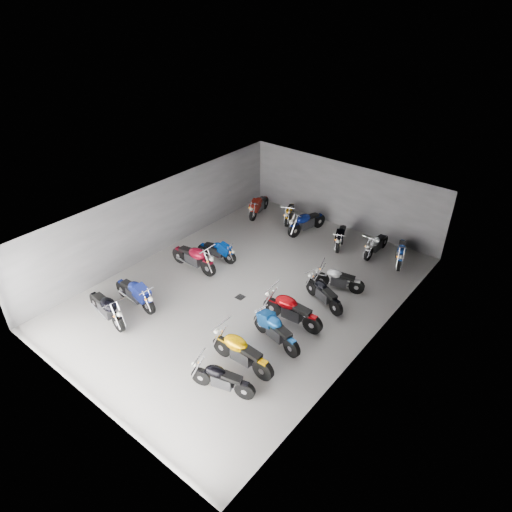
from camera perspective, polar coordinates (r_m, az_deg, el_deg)
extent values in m
plane|color=gray|center=(17.88, -0.94, -4.41)|extent=(14.00, 14.00, 0.00)
cube|color=gray|center=(22.15, 10.80, 7.47)|extent=(10.00, 0.10, 3.20)
cube|color=gray|center=(20.14, -12.01, 4.72)|extent=(0.10, 14.00, 3.20)
cube|color=gray|center=(14.85, 14.10, -6.58)|extent=(0.10, 14.00, 3.20)
cube|color=black|center=(16.16, -1.04, 4.78)|extent=(10.00, 14.00, 0.04)
cube|color=black|center=(17.57, -1.99, -5.15)|extent=(0.32, 0.32, 0.01)
cylinder|color=black|center=(16.56, -16.82, -7.97)|extent=(0.72, 0.23, 0.71)
cylinder|color=black|center=(17.76, -19.34, -5.43)|extent=(0.72, 0.25, 0.71)
cube|color=#2D2D30|center=(17.08, -18.19, -6.37)|extent=(0.75, 0.42, 0.44)
ellipsoid|color=black|center=(16.69, -18.00, -5.81)|extent=(0.80, 0.53, 0.40)
cube|color=black|center=(17.17, -18.91, -5.00)|extent=(0.71, 0.39, 0.20)
cylinder|color=black|center=(17.05, -13.32, -6.06)|extent=(0.70, 0.17, 0.69)
cylinder|color=black|center=(18.15, -16.28, -3.94)|extent=(0.70, 0.19, 0.69)
cube|color=#2D2D30|center=(17.53, -14.90, -4.68)|extent=(0.71, 0.35, 0.43)
ellipsoid|color=navy|center=(17.16, -14.60, -4.09)|extent=(0.75, 0.46, 0.39)
cube|color=black|center=(17.60, -15.68, -3.43)|extent=(0.67, 0.33, 0.20)
cylinder|color=black|center=(18.65, -5.99, -1.52)|extent=(0.73, 0.17, 0.72)
cylinder|color=black|center=(19.65, -9.51, 0.10)|extent=(0.73, 0.19, 0.72)
cube|color=#2D2D30|center=(19.08, -7.82, -0.40)|extent=(0.74, 0.36, 0.45)
ellipsoid|color=maroon|center=(18.74, -7.35, 0.28)|extent=(0.78, 0.47, 0.41)
cube|color=black|center=(19.14, -8.66, 0.75)|extent=(0.70, 0.34, 0.21)
cylinder|color=black|center=(19.38, -3.30, -0.20)|extent=(0.59, 0.22, 0.58)
cylinder|color=black|center=(20.02, -6.51, 0.78)|extent=(0.60, 0.24, 0.58)
cube|color=#2D2D30|center=(19.65, -4.94, 0.52)|extent=(0.63, 0.37, 0.36)
ellipsoid|color=#0639AA|center=(19.40, -4.49, 1.10)|extent=(0.67, 0.47, 0.33)
cube|color=black|center=(19.66, -5.69, 1.37)|extent=(0.59, 0.35, 0.17)
cylinder|color=black|center=(14.24, -6.86, -14.73)|extent=(0.64, 0.31, 0.63)
cylinder|color=black|center=(13.79, -1.40, -16.43)|extent=(0.64, 0.33, 0.63)
cube|color=#2D2D30|center=(13.93, -4.20, -15.31)|extent=(0.70, 0.47, 0.39)
ellipsoid|color=black|center=(13.77, -5.09, -14.16)|extent=(0.75, 0.57, 0.35)
cube|color=black|center=(13.63, -3.01, -14.91)|extent=(0.65, 0.44, 0.18)
cylinder|color=black|center=(15.02, -4.20, -11.20)|extent=(0.73, 0.16, 0.73)
cylinder|color=black|center=(14.27, 0.89, -14.03)|extent=(0.73, 0.18, 0.73)
cube|color=#2D2D30|center=(14.55, -1.74, -12.27)|extent=(0.74, 0.35, 0.45)
ellipsoid|color=#E99E00|center=(14.41, -2.54, -10.81)|extent=(0.78, 0.47, 0.41)
cube|color=black|center=(14.16, -0.60, -12.00)|extent=(0.70, 0.33, 0.21)
cylinder|color=black|center=(15.86, 0.67, -8.43)|extent=(0.69, 0.27, 0.67)
cylinder|color=black|center=(15.02, 4.47, -11.34)|extent=(0.69, 0.29, 0.67)
cube|color=#2D2D30|center=(15.36, 2.52, -9.56)|extent=(0.73, 0.45, 0.42)
ellipsoid|color=#134D99|center=(15.26, 1.97, -8.18)|extent=(0.79, 0.56, 0.38)
cube|color=black|center=(14.98, 3.41, -9.38)|extent=(0.69, 0.42, 0.19)
cylinder|color=black|center=(16.52, 2.10, -6.39)|extent=(0.73, 0.20, 0.72)
cylinder|color=black|center=(15.91, 7.08, -8.46)|extent=(0.73, 0.22, 0.72)
cube|color=#2D2D30|center=(16.13, 4.55, -7.11)|extent=(0.76, 0.39, 0.45)
ellipsoid|color=#840207|center=(16.00, 3.84, -5.79)|extent=(0.80, 0.50, 0.41)
cube|color=black|center=(15.79, 5.73, -6.68)|extent=(0.71, 0.36, 0.21)
cylinder|color=black|center=(17.66, 7.02, -3.95)|extent=(0.63, 0.33, 0.63)
cylinder|color=black|center=(16.82, 9.97, -6.36)|extent=(0.64, 0.35, 0.63)
cube|color=#2D2D30|center=(17.17, 8.48, -4.86)|extent=(0.70, 0.49, 0.39)
ellipsoid|color=black|center=(17.12, 8.11, -3.66)|extent=(0.76, 0.59, 0.35)
cube|color=black|center=(16.82, 9.22, -4.66)|extent=(0.65, 0.46, 0.18)
cylinder|color=black|center=(18.17, 8.19, -2.92)|extent=(0.62, 0.31, 0.61)
cylinder|color=black|center=(18.02, 12.46, -3.76)|extent=(0.62, 0.33, 0.61)
cube|color=#2D2D30|center=(18.03, 10.34, -3.10)|extent=(0.68, 0.47, 0.38)
ellipsoid|color=#BBBAC0|center=(17.88, 9.78, -2.17)|extent=(0.74, 0.57, 0.34)
cube|color=black|center=(17.85, 11.38, -2.59)|extent=(0.64, 0.44, 0.17)
cylinder|color=black|center=(22.76, -0.39, 5.19)|extent=(0.29, 0.66, 0.65)
cylinder|color=black|center=(23.96, 1.09, 6.65)|extent=(0.31, 0.67, 0.65)
cube|color=#2D2D30|center=(23.31, 0.37, 6.16)|extent=(0.46, 0.71, 0.41)
ellipsoid|color=maroon|center=(22.99, 0.15, 6.67)|extent=(0.57, 0.77, 0.36)
cube|color=black|center=(23.46, 0.70, 7.10)|extent=(0.43, 0.67, 0.18)
cylinder|color=black|center=(22.29, 3.89, 4.37)|extent=(0.33, 0.56, 0.57)
cylinder|color=black|center=(23.41, 4.53, 5.79)|extent=(0.35, 0.57, 0.57)
cube|color=#2D2D30|center=(22.81, 4.22, 5.30)|extent=(0.48, 0.63, 0.35)
ellipsoid|color=orange|center=(22.51, 4.15, 5.72)|extent=(0.57, 0.69, 0.32)
cube|color=black|center=(22.94, 4.39, 6.15)|extent=(0.45, 0.59, 0.16)
cylinder|color=black|center=(21.35, 4.81, 3.20)|extent=(0.30, 0.71, 0.69)
cylinder|color=black|center=(22.33, 7.83, 4.37)|extent=(0.32, 0.71, 0.69)
cube|color=#2D2D30|center=(21.78, 6.37, 4.05)|extent=(0.48, 0.76, 0.43)
ellipsoid|color=navy|center=(21.47, 5.96, 4.69)|extent=(0.59, 0.82, 0.39)
cube|color=black|center=(21.86, 7.09, 5.01)|extent=(0.45, 0.71, 0.20)
cylinder|color=black|center=(20.43, 10.22, 1.18)|extent=(0.33, 0.61, 0.61)
cylinder|color=black|center=(21.62, 10.82, 2.96)|extent=(0.35, 0.62, 0.61)
cube|color=#2D2D30|center=(20.98, 10.55, 2.32)|extent=(0.48, 0.68, 0.38)
ellipsoid|color=black|center=(20.65, 10.54, 2.77)|extent=(0.58, 0.74, 0.34)
cube|color=black|center=(21.11, 10.75, 3.33)|extent=(0.45, 0.63, 0.17)
cylinder|color=black|center=(20.16, 13.87, 0.25)|extent=(0.14, 0.61, 0.61)
cylinder|color=black|center=(21.26, 15.62, 1.75)|extent=(0.15, 0.61, 0.61)
cube|color=#2D2D30|center=(20.66, 14.81, 1.25)|extent=(0.30, 0.62, 0.38)
ellipsoid|color=silver|center=(20.34, 14.66, 1.75)|extent=(0.39, 0.65, 0.34)
cube|color=black|center=(20.78, 15.29, 2.20)|extent=(0.28, 0.58, 0.17)
cylinder|color=black|center=(19.81, 17.48, -0.95)|extent=(0.34, 0.64, 0.63)
cylinder|color=black|center=(21.04, 17.74, 1.07)|extent=(0.36, 0.64, 0.63)
cube|color=#2D2D30|center=(20.37, 17.66, 0.33)|extent=(0.50, 0.70, 0.39)
ellipsoid|color=navy|center=(20.03, 17.76, 0.78)|extent=(0.60, 0.76, 0.35)
cube|color=black|center=(20.51, 17.84, 1.42)|extent=(0.47, 0.66, 0.18)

